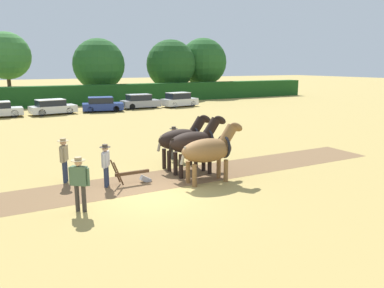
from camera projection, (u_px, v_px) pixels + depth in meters
name	position (u px, v px, depth m)	size (l,w,h in m)	color
ground_plane	(155.00, 193.00, 13.67)	(240.00, 240.00, 0.00)	#A88E4C
plowed_furrow_strip	(98.00, 189.00, 14.14)	(27.02, 2.54, 0.01)	brown
hedgerow	(43.00, 97.00, 41.49)	(73.68, 1.88, 2.30)	#194719
tree_center_left	(6.00, 56.00, 44.19)	(5.57, 5.57, 8.45)	#423323
tree_center	(99.00, 64.00, 47.55)	(6.53, 6.53, 7.92)	#423323
tree_center_right	(171.00, 65.00, 52.05)	(6.82, 6.82, 8.06)	brown
tree_right	(203.00, 62.00, 55.21)	(6.94, 6.94, 8.48)	#4C3823
draft_horse_lead_left	(210.00, 150.00, 14.76)	(2.91, 0.99, 2.40)	brown
draft_horse_lead_right	(195.00, 142.00, 15.78)	(2.85, 0.95, 2.53)	black
draft_horse_trail_left	(182.00, 139.00, 16.84)	(2.79, 0.98, 2.43)	black
plow	(136.00, 176.00, 14.76)	(1.61, 0.46, 1.13)	#4C331E
farmer_at_plow	(106.00, 162.00, 14.25)	(0.42, 0.58, 1.66)	#28334C
farmer_beside_team	(174.00, 140.00, 18.44)	(0.57, 0.41, 1.64)	#4C4C4C
farmer_onlooker_left	(79.00, 180.00, 11.78)	(0.57, 0.47, 1.79)	#38332D
farmer_onlooker_right	(64.00, 156.00, 14.78)	(0.45, 0.63, 1.79)	#28334C
parked_car_center_right	(52.00, 107.00, 35.26)	(4.33, 2.44, 1.43)	silver
parked_car_right	(102.00, 105.00, 37.52)	(4.26, 2.60, 1.46)	navy
parked_car_far_right	(140.00, 102.00, 40.27)	(4.03, 1.79, 1.52)	#9E9EA8
parked_car_end_right	(179.00, 100.00, 41.81)	(4.21, 2.34, 1.59)	silver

